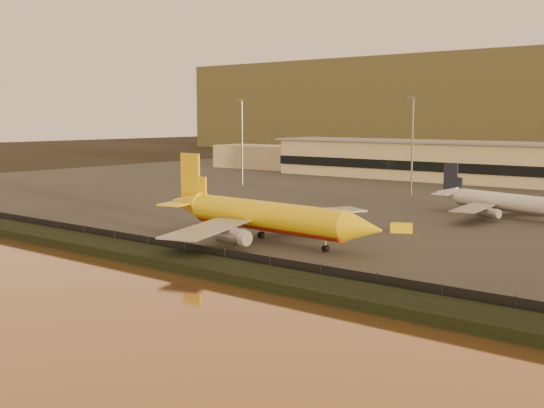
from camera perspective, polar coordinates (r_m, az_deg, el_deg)
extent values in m
plane|color=black|center=(110.51, -3.18, -3.38)|extent=(900.00, 900.00, 0.00)
cube|color=black|center=(98.67, -9.84, -4.35)|extent=(320.00, 7.00, 1.40)
cube|color=#2D2D2D|center=(191.11, 16.29, 0.89)|extent=(320.00, 220.00, 0.20)
cube|color=black|center=(101.18, -8.14, -3.68)|extent=(300.00, 0.05, 2.20)
cube|color=#C2B287|center=(218.50, 19.40, 3.14)|extent=(160.00, 22.00, 12.00)
cube|color=black|center=(208.07, 18.34, 2.72)|extent=(160.00, 0.60, 3.00)
cube|color=gray|center=(218.18, 19.47, 4.79)|extent=(164.00, 24.00, 0.60)
cube|color=#C2B287|center=(268.94, 0.23, 3.93)|extent=(50.00, 18.00, 9.00)
cylinder|color=slate|center=(200.93, -2.52, 5.07)|extent=(0.50, 0.50, 25.00)
cube|color=slate|center=(200.84, -2.54, 8.70)|extent=(2.20, 2.20, 0.40)
cylinder|color=slate|center=(180.80, 11.65, 4.69)|extent=(0.50, 0.50, 25.00)
cube|color=slate|center=(180.71, 11.75, 8.71)|extent=(2.20, 2.20, 0.40)
cube|color=brown|center=(471.37, 12.21, 7.98)|extent=(260.00, 160.00, 55.00)
cylinder|color=yellow|center=(110.61, -0.42, -0.96)|extent=(31.99, 6.66, 4.59)
cylinder|color=#B11E0A|center=(110.73, -0.42, -1.37)|extent=(31.04, 5.59, 3.58)
cone|color=yellow|center=(98.77, 7.64, -2.02)|extent=(6.46, 4.98, 4.59)
cone|color=yellow|center=(124.85, -7.08, 0.09)|extent=(8.22, 5.10, 4.59)
cube|color=yellow|center=(123.66, -6.86, 2.37)|extent=(4.86, 0.68, 8.03)
cube|color=yellow|center=(126.50, -4.98, 0.37)|extent=(5.71, 5.68, 0.28)
cube|color=yellow|center=(120.56, -8.21, -0.02)|extent=(5.35, 5.31, 0.28)
cube|color=gray|center=(120.40, 3.25, -0.68)|extent=(14.19, 20.56, 0.28)
cylinder|color=gray|center=(116.92, 3.15, -1.55)|extent=(5.45, 2.86, 2.52)
cube|color=gray|center=(102.91, -5.44, -2.07)|extent=(12.08, 20.78, 0.28)
cylinder|color=gray|center=(103.53, -3.39, -2.70)|extent=(5.45, 2.86, 2.52)
cylinder|color=black|center=(103.46, 4.50, -3.72)|extent=(1.06, 0.87, 1.01)
cylinder|color=slate|center=(103.36, 4.50, -3.44)|extent=(0.18, 0.18, 2.06)
cylinder|color=black|center=(112.04, -2.38, -2.86)|extent=(1.06, 0.87, 1.01)
cylinder|color=slate|center=(111.95, -2.38, -2.59)|extent=(0.18, 0.18, 2.06)
cylinder|color=black|center=(114.94, -0.92, -2.59)|extent=(1.06, 0.87, 1.01)
cylinder|color=slate|center=(114.85, -0.92, -2.33)|extent=(0.18, 0.18, 2.06)
cylinder|color=white|center=(145.30, 19.07, 0.18)|extent=(24.71, 10.39, 3.44)
cylinder|color=gray|center=(145.37, 19.06, -0.05)|extent=(23.83, 9.47, 2.68)
cone|color=white|center=(154.89, 14.48, 0.86)|extent=(6.92, 5.07, 3.44)
cube|color=#1C1F33|center=(154.08, 14.72, 2.24)|extent=(3.70, 1.35, 6.02)
cube|color=white|center=(156.58, 15.69, 0.99)|extent=(4.69, 4.64, 0.21)
cube|color=white|center=(151.39, 14.02, 0.83)|extent=(3.51, 3.35, 0.21)
cube|color=gray|center=(153.42, 20.96, 0.23)|extent=(13.43, 15.09, 0.21)
cylinder|color=gray|center=(150.66, 20.98, -0.26)|extent=(4.50, 2.99, 1.89)
cube|color=gray|center=(138.36, 16.49, -0.31)|extent=(6.23, 15.86, 0.21)
cylinder|color=gray|center=(139.23, 17.63, -0.70)|extent=(4.50, 2.99, 1.89)
cylinder|color=black|center=(145.97, 17.85, -0.88)|extent=(0.90, 0.79, 0.76)
cylinder|color=slate|center=(145.92, 17.86, -0.73)|extent=(0.18, 0.18, 1.55)
cylinder|color=black|center=(148.42, 18.58, -0.78)|extent=(0.90, 0.79, 0.76)
cylinder|color=slate|center=(148.36, 18.59, -0.63)|extent=(0.18, 0.18, 1.55)
cube|color=yellow|center=(122.08, 10.78, -1.97)|extent=(4.16, 3.14, 1.71)
cube|color=white|center=(145.59, -1.07, -0.32)|extent=(4.54, 2.65, 1.92)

